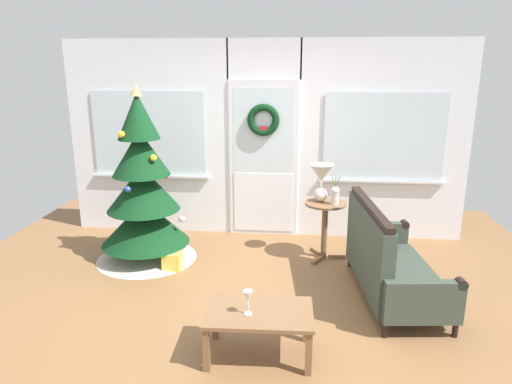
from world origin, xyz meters
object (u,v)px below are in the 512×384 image
at_px(christmas_tree, 143,197).
at_px(settee_sofa, 386,261).
at_px(flower_vase, 335,194).
at_px(coffee_table, 259,318).
at_px(table_lamp, 321,178).
at_px(side_table, 325,219).
at_px(wine_glass, 248,297).
at_px(gift_box, 172,261).

relative_size(christmas_tree, settee_sofa, 1.26).
height_order(christmas_tree, flower_vase, christmas_tree).
distance_m(flower_vase, coffee_table, 2.10).
xyz_separation_m(table_lamp, flower_vase, (0.16, -0.10, -0.17)).
distance_m(christmas_tree, side_table, 2.12).
bearing_deg(coffee_table, wine_glass, -147.06).
xyz_separation_m(side_table, wine_glass, (-0.67, -2.04, 0.04)).
relative_size(table_lamp, flower_vase, 1.26).
distance_m(settee_sofa, wine_glass, 1.68).
height_order(flower_vase, coffee_table, flower_vase).
bearing_deg(flower_vase, side_table, 149.04).
height_order(table_lamp, coffee_table, table_lamp).
bearing_deg(side_table, wine_glass, -108.15).
xyz_separation_m(settee_sofa, flower_vase, (-0.46, 0.85, 0.43)).
xyz_separation_m(settee_sofa, gift_box, (-2.27, 0.41, -0.28)).
xyz_separation_m(settee_sofa, side_table, (-0.56, 0.91, 0.11)).
height_order(side_table, gift_box, side_table).
bearing_deg(christmas_tree, table_lamp, 7.35).
bearing_deg(table_lamp, coffee_table, -104.66).
relative_size(coffee_table, wine_glass, 4.40).
relative_size(christmas_tree, gift_box, 10.11).
distance_m(side_table, flower_vase, 0.34).
bearing_deg(table_lamp, gift_box, -161.90).
height_order(coffee_table, wine_glass, wine_glass).
bearing_deg(table_lamp, christmas_tree, -172.65).
height_order(settee_sofa, wine_glass, settee_sofa).
xyz_separation_m(side_table, coffee_table, (-0.59, -1.99, -0.16)).
bearing_deg(flower_vase, coffee_table, -109.70).
xyz_separation_m(christmas_tree, table_lamp, (2.04, 0.26, 0.22)).
bearing_deg(wine_glass, settee_sofa, 42.70).
distance_m(flower_vase, gift_box, 1.99).
relative_size(settee_sofa, wine_glass, 8.25).
xyz_separation_m(table_lamp, coffee_table, (-0.53, -2.03, -0.64)).
relative_size(side_table, table_lamp, 1.56).
bearing_deg(side_table, flower_vase, -30.96).
distance_m(settee_sofa, side_table, 1.07).
height_order(christmas_tree, settee_sofa, christmas_tree).
relative_size(side_table, gift_box, 3.44).
distance_m(settee_sofa, gift_box, 2.32).
distance_m(christmas_tree, flower_vase, 2.20).
height_order(christmas_tree, coffee_table, christmas_tree).
height_order(settee_sofa, gift_box, settee_sofa).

